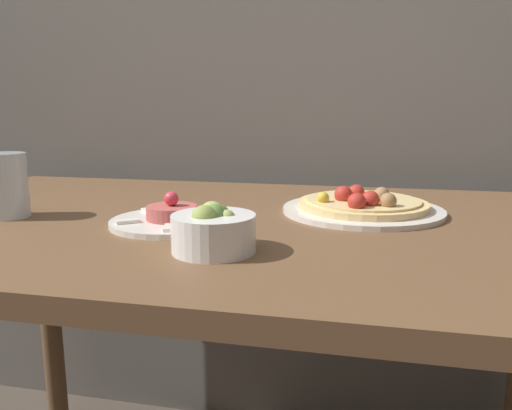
{
  "coord_description": "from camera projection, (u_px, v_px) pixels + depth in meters",
  "views": [
    {
      "loc": [
        0.25,
        -0.46,
        1.0
      ],
      "look_at": [
        0.07,
        0.36,
        0.83
      ],
      "focal_mm": 35.0,
      "sensor_mm": 36.0,
      "label": 1
    }
  ],
  "objects": [
    {
      "name": "dining_table",
      "position": [
        225.0,
        267.0,
        0.96
      ],
      "size": [
        1.44,
        0.85,
        0.79
      ],
      "color": "brown",
      "rests_on": "ground_plane"
    },
    {
      "name": "tartare_plate",
      "position": [
        172.0,
        219.0,
        0.89
      ],
      "size": [
        0.22,
        0.22,
        0.06
      ],
      "color": "silver",
      "rests_on": "dining_table"
    },
    {
      "name": "small_bowl",
      "position": [
        213.0,
        230.0,
        0.72
      ],
      "size": [
        0.12,
        0.12,
        0.07
      ],
      "color": "white",
      "rests_on": "dining_table"
    },
    {
      "name": "drinking_glass",
      "position": [
        6.0,
        185.0,
        0.94
      ],
      "size": [
        0.08,
        0.08,
        0.12
      ],
      "color": "silver",
      "rests_on": "dining_table"
    },
    {
      "name": "pizza_plate",
      "position": [
        362.0,
        206.0,
        0.98
      ],
      "size": [
        0.31,
        0.31,
        0.06
      ],
      "color": "silver",
      "rests_on": "dining_table"
    }
  ]
}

